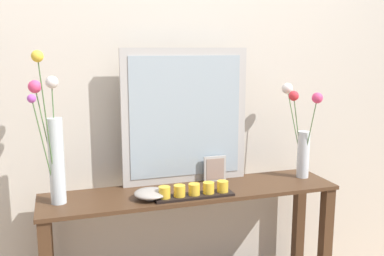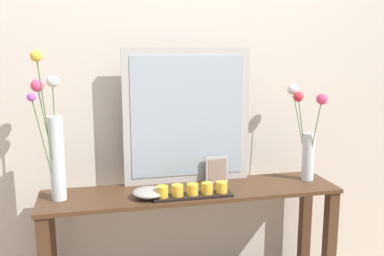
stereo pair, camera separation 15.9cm
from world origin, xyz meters
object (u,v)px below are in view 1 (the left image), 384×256
candle_tray (194,191)px  picture_frame_small (215,169)px  decorative_bowl (151,193)px  mirror_leaning (185,116)px  console_table (192,249)px  tall_vase_left (53,144)px  vase_right (302,135)px

candle_tray → picture_frame_small: size_ratio=2.81×
decorative_bowl → mirror_leaning: bearing=41.4°
mirror_leaning → picture_frame_small: size_ratio=5.13×
mirror_leaning → decorative_bowl: (-0.24, -0.21, -0.33)m
console_table → picture_frame_small: picture_frame_small is taller
tall_vase_left → picture_frame_small: 0.86m
mirror_leaning → tall_vase_left: (-0.67, -0.14, -0.07)m
mirror_leaning → decorative_bowl: bearing=-138.6°
tall_vase_left → picture_frame_small: size_ratio=5.06×
mirror_leaning → decorative_bowl: 0.46m
console_table → picture_frame_small: size_ratio=10.87×
candle_tray → picture_frame_small: (0.19, 0.21, 0.04)m
tall_vase_left → vase_right: tall_vase_left is taller
vase_right → candle_tray: size_ratio=1.33×
decorative_bowl → tall_vase_left: bearing=170.2°
console_table → mirror_leaning: 0.70m
mirror_leaning → decorative_bowl: size_ratio=4.43×
console_table → vase_right: (0.64, 0.03, 0.57)m
candle_tray → picture_frame_small: 0.28m
tall_vase_left → picture_frame_small: tall_vase_left is taller
tall_vase_left → candle_tray: size_ratio=1.80×
mirror_leaning → candle_tray: mirror_leaning is taller
candle_tray → mirror_leaning: bearing=82.9°
vase_right → picture_frame_small: (-0.48, 0.07, -0.17)m
tall_vase_left → picture_frame_small: bearing=6.5°
console_table → decorative_bowl: 0.42m
mirror_leaning → candle_tray: bearing=-97.1°
vase_right → decorative_bowl: (-0.87, -0.09, -0.22)m
tall_vase_left → decorative_bowl: (0.43, -0.07, -0.26)m
mirror_leaning → tall_vase_left: 0.69m
console_table → candle_tray: bearing=-102.1°
mirror_leaning → picture_frame_small: bearing=-15.0°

